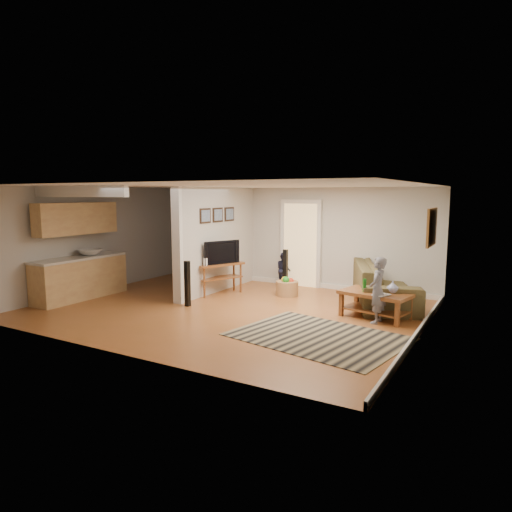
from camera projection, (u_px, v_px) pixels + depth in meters
The scene contains 11 objects.
ground at pixel (228, 309), 9.32m from camera, with size 7.50×7.50×0.00m, color brown.
room_shell at pixel (197, 234), 10.02m from camera, with size 7.54×6.02×2.52m.
area_rug at pixel (318, 337), 7.51m from camera, with size 2.67×1.95×0.01m, color black.
sofa at pixel (383, 302), 9.95m from camera, with size 2.89×1.13×0.85m, color #413320.
coffee_table at pixel (377, 298), 8.62m from camera, with size 1.41×0.99×0.76m.
tv_console at pixel (220, 266), 10.64m from camera, with size 0.86×1.24×1.00m.
speaker_left at pixel (187, 284), 9.51m from camera, with size 0.10×0.10×0.96m, color black.
speaker_right at pixel (285, 270), 11.18m from camera, with size 0.10×0.10×1.00m, color black.
toy_basket at pixel (287, 287), 10.55m from camera, with size 0.52×0.52×0.46m.
child at pixel (376, 323), 8.34m from camera, with size 0.44×0.29×1.21m, color slate.
toddler at pixel (284, 286), 11.68m from camera, with size 0.42×0.33×0.87m, color #1F2341.
Camera 1 is at (4.99, -7.62, 2.33)m, focal length 32.00 mm.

